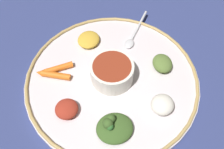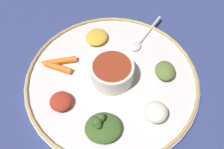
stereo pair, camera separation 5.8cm
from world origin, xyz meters
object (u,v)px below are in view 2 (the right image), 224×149
object	(u,v)px
spoon	(143,39)
carrot_near_spoon	(60,61)
center_bowl	(112,72)
carrot_outer	(56,67)
greens_pile	(102,127)

from	to	relation	value
spoon	carrot_near_spoon	bearing A→B (deg)	168.50
center_bowl	carrot_outer	world-z (taller)	center_bowl
carrot_near_spoon	carrot_outer	bearing A→B (deg)	-145.39
center_bowl	greens_pile	world-z (taller)	center_bowl
center_bowl	carrot_near_spoon	world-z (taller)	center_bowl
spoon	carrot_outer	bearing A→B (deg)	171.69
greens_pile	carrot_near_spoon	xyz separation A→B (m)	(-0.00, 0.21, -0.01)
carrot_outer	greens_pile	bearing A→B (deg)	-85.38
spoon	carrot_near_spoon	world-z (taller)	carrot_near_spoon
greens_pile	carrot_outer	bearing A→B (deg)	94.62
center_bowl	spoon	bearing A→B (deg)	24.56
spoon	greens_pile	bearing A→B (deg)	-143.87
center_bowl	spoon	distance (m)	0.15
center_bowl	carrot_outer	distance (m)	0.14
center_bowl	carrot_near_spoon	size ratio (longest dim) A/B	1.20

